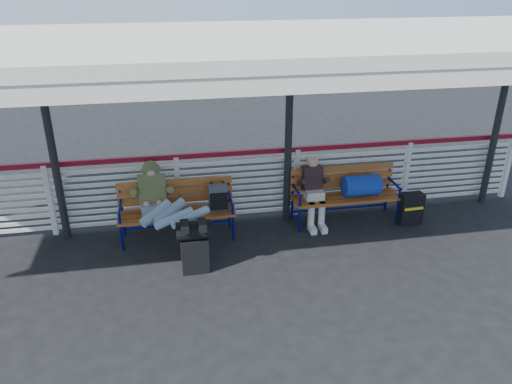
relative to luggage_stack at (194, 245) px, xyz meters
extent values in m
plane|color=black|center=(-0.15, -0.42, -0.43)|extent=(60.00, 60.00, 0.00)
cube|color=silver|center=(-0.15, 1.48, 0.17)|extent=(12.00, 0.04, 1.04)
cube|color=maroon|center=(-0.15, 1.48, 0.77)|extent=(12.00, 0.06, 0.08)
cube|color=silver|center=(5.85, 1.48, 0.17)|extent=(0.08, 0.08, 1.20)
cube|color=silver|center=(-0.15, 0.48, 2.65)|extent=(12.60, 3.60, 0.16)
cube|color=silver|center=(-0.15, -1.27, 2.52)|extent=(12.60, 0.06, 0.30)
cylinder|color=black|center=(-1.95, 1.33, 1.07)|extent=(0.12, 0.12, 3.00)
cylinder|color=black|center=(1.65, 1.33, 1.07)|extent=(0.12, 0.12, 3.00)
cylinder|color=black|center=(5.35, 1.33, 1.07)|extent=(0.12, 0.12, 3.00)
cube|color=black|center=(0.00, 0.00, -0.17)|extent=(0.38, 0.24, 0.52)
cylinder|color=black|center=(0.00, 0.00, 0.23)|extent=(0.48, 0.28, 0.26)
cube|color=#AD6921|center=(-0.20, 0.95, 0.02)|extent=(1.80, 0.50, 0.04)
cube|color=#AD6921|center=(-0.20, 1.21, 0.29)|extent=(1.80, 0.10, 0.40)
cylinder|color=navy|center=(-1.05, 0.75, -0.20)|extent=(0.04, 0.04, 0.45)
cylinder|color=navy|center=(0.65, 0.75, -0.20)|extent=(0.04, 0.04, 0.45)
cylinder|color=navy|center=(-1.05, 1.22, 0.02)|extent=(0.04, 0.04, 0.90)
cylinder|color=navy|center=(0.65, 1.22, 0.02)|extent=(0.04, 0.04, 0.90)
cube|color=#4E5156|center=(0.45, 0.97, 0.25)|extent=(0.29, 0.18, 0.41)
cube|color=#AD6921|center=(2.60, 1.04, 0.02)|extent=(1.80, 0.50, 0.04)
cube|color=#AD6921|center=(2.60, 1.30, 0.29)|extent=(1.80, 0.10, 0.40)
cylinder|color=navy|center=(1.75, 0.84, -0.20)|extent=(0.04, 0.04, 0.45)
cylinder|color=navy|center=(3.45, 0.84, -0.20)|extent=(0.04, 0.04, 0.45)
cylinder|color=navy|center=(1.75, 1.31, 0.02)|extent=(0.04, 0.04, 0.90)
cylinder|color=navy|center=(3.45, 1.31, 0.02)|extent=(0.04, 0.04, 0.90)
cylinder|color=#103197|center=(2.85, 1.04, 0.22)|extent=(0.60, 0.35, 0.35)
cube|color=#87A0B6|center=(-0.55, 1.00, 0.11)|extent=(0.36, 0.26, 0.18)
cube|color=#4A542C|center=(-0.55, 1.20, 0.37)|extent=(0.42, 0.38, 0.53)
sphere|color=#4A542C|center=(-0.55, 1.30, 0.65)|extent=(0.28, 0.28, 0.28)
sphere|color=tan|center=(-0.55, 1.26, 0.64)|extent=(0.21, 0.21, 0.21)
cube|color=black|center=(-0.12, -0.06, 0.33)|extent=(0.11, 0.27, 0.10)
cube|color=black|center=(0.12, -0.06, 0.33)|extent=(0.11, 0.27, 0.10)
cube|color=beige|center=(2.05, 1.07, 0.10)|extent=(0.30, 0.24, 0.16)
cube|color=black|center=(2.05, 1.21, 0.35)|extent=(0.32, 0.23, 0.42)
sphere|color=tan|center=(2.05, 1.23, 0.62)|extent=(0.19, 0.19, 0.19)
cylinder|color=beige|center=(1.96, 0.89, -0.19)|extent=(0.11, 0.11, 0.46)
cylinder|color=beige|center=(2.14, 0.89, -0.19)|extent=(0.11, 0.11, 0.46)
cube|color=silver|center=(1.96, 0.79, -0.38)|extent=(0.10, 0.24, 0.10)
cube|color=silver|center=(2.14, 0.79, -0.38)|extent=(0.10, 0.24, 0.10)
cube|color=black|center=(3.65, 0.79, -0.16)|extent=(0.40, 0.23, 0.54)
cube|color=yellow|center=(3.65, 0.67, -0.10)|extent=(0.33, 0.03, 0.04)
camera|label=1|loc=(-0.24, -6.08, 3.55)|focal=35.00mm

